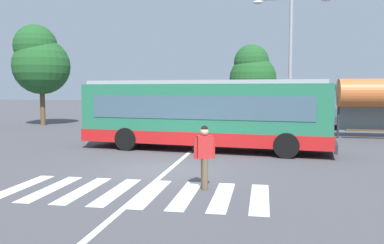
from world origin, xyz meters
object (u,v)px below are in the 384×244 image
object	(u,v)px
city_transit_bus	(205,114)
parked_car_champagne	(156,115)
bus_stop_shelter	(377,94)
parked_car_charcoal	(344,117)
parked_car_black	(190,115)
twin_arm_street_lamp	(291,49)
pedestrian_crossing_street	(204,154)
parked_car_teal	(263,116)
parked_car_silver	(302,116)
parked_car_white	(227,116)
background_tree_right	(252,74)
background_tree_left	(40,60)

from	to	relation	value
city_transit_bus	parked_car_champagne	xyz separation A→B (m)	(-5.40, 11.68, -0.82)
bus_stop_shelter	parked_car_charcoal	bearing A→B (deg)	94.71
parked_car_black	twin_arm_street_lamp	distance (m)	9.37
pedestrian_crossing_street	parked_car_champagne	xyz separation A→B (m)	(-6.43, 18.63, -0.20)
parked_car_champagne	parked_car_teal	bearing A→B (deg)	0.41
city_transit_bus	pedestrian_crossing_street	size ratio (longest dim) A/B	6.49
city_transit_bus	parked_car_silver	distance (m)	13.22
parked_car_teal	parked_car_silver	bearing A→B (deg)	7.76
pedestrian_crossing_street	parked_car_black	size ratio (longest dim) A/B	0.38
parked_car_champagne	city_transit_bus	bearing A→B (deg)	-65.18
parked_car_silver	bus_stop_shelter	bearing A→B (deg)	-63.16
pedestrian_crossing_street	parked_car_white	xyz separation A→B (m)	(-1.12, 18.58, -0.20)
parked_car_white	parked_car_champagne	bearing A→B (deg)	179.51
twin_arm_street_lamp	city_transit_bus	bearing A→B (deg)	-120.43
parked_car_champagne	background_tree_right	world-z (taller)	background_tree_right
parked_car_champagne	parked_car_white	xyz separation A→B (m)	(5.31, -0.05, 0.00)
parked_car_silver	background_tree_right	bearing A→B (deg)	171.16
parked_car_silver	background_tree_right	xyz separation A→B (m)	(-3.55, 0.55, 3.05)
parked_car_white	parked_car_charcoal	xyz separation A→B (m)	(8.15, 0.06, 0.00)
parked_car_teal	parked_car_silver	world-z (taller)	same
parked_car_teal	twin_arm_street_lamp	size ratio (longest dim) A/B	0.57
parked_car_white	parked_car_silver	xyz separation A→B (m)	(5.34, 0.47, 0.00)
parked_car_white	parked_car_black	bearing A→B (deg)	179.61
background_tree_left	parked_car_teal	bearing A→B (deg)	6.94
parked_car_black	parked_car_teal	size ratio (longest dim) A/B	0.98
parked_car_white	parked_car_silver	size ratio (longest dim) A/B	1.00
parked_car_champagne	parked_car_black	size ratio (longest dim) A/B	1.01
parked_car_black	bus_stop_shelter	xyz separation A→B (m)	(11.37, -6.09, 1.65)
pedestrian_crossing_street	parked_car_silver	world-z (taller)	pedestrian_crossing_street
parked_car_champagne	parked_car_charcoal	bearing A→B (deg)	0.08
city_transit_bus	parked_car_silver	size ratio (longest dim) A/B	2.47
city_transit_bus	background_tree_left	distance (m)	17.12
city_transit_bus	parked_car_champagne	distance (m)	12.89
pedestrian_crossing_street	parked_car_black	xyz separation A→B (m)	(-3.84, 18.60, -0.20)
parked_car_black	parked_car_teal	xyz separation A→B (m)	(5.34, 0.08, 0.00)
parked_car_black	parked_car_silver	size ratio (longest dim) A/B	1.00
background_tree_right	background_tree_left	bearing A→B (deg)	-169.34
parked_car_white	twin_arm_street_lamp	world-z (taller)	twin_arm_street_lamp
parked_car_black	parked_car_teal	world-z (taller)	same
pedestrian_crossing_street	twin_arm_street_lamp	xyz separation A→B (m)	(3.03, 13.86, 4.06)
pedestrian_crossing_street	bus_stop_shelter	bearing A→B (deg)	58.94
parked_car_black	parked_car_silver	xyz separation A→B (m)	(8.06, 0.45, 0.00)
parked_car_champagne	parked_car_black	world-z (taller)	same
pedestrian_crossing_street	background_tree_right	distance (m)	19.82
pedestrian_crossing_street	parked_car_teal	size ratio (longest dim) A/B	0.38
pedestrian_crossing_street	parked_car_white	distance (m)	18.62
twin_arm_street_lamp	parked_car_charcoal	bearing A→B (deg)	50.13
twin_arm_street_lamp	background_tree_right	bearing A→B (deg)	112.34
parked_car_silver	parked_car_white	bearing A→B (deg)	-174.95
parked_car_silver	bus_stop_shelter	xyz separation A→B (m)	(3.31, -6.54, 1.65)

